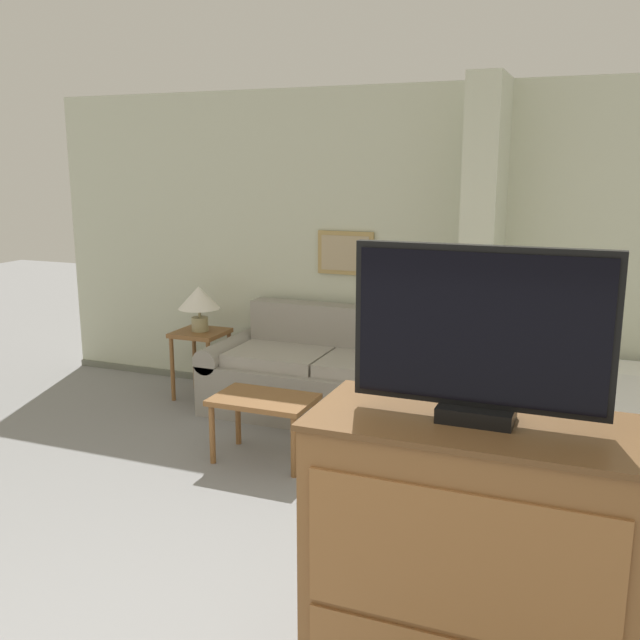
{
  "coord_description": "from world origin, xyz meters",
  "views": [
    {
      "loc": [
        1.44,
        -1.6,
        1.99
      ],
      "look_at": [
        -0.15,
        2.38,
        1.05
      ],
      "focal_mm": 40.0,
      "sensor_mm": 36.0,
      "label": 1
    }
  ],
  "objects_px": {
    "couch": "(328,377)",
    "bed": "(629,450)",
    "coffee_table": "(264,406)",
    "tv": "(480,335)",
    "table_lamp": "(199,300)",
    "tv_dresser": "(467,585)"
  },
  "relations": [
    {
      "from": "coffee_table",
      "to": "table_lamp",
      "type": "relative_size",
      "value": 1.76
    },
    {
      "from": "couch",
      "to": "tv",
      "type": "relative_size",
      "value": 2.41
    },
    {
      "from": "couch",
      "to": "tv_dresser",
      "type": "relative_size",
      "value": 1.66
    },
    {
      "from": "tv_dresser",
      "to": "coffee_table",
      "type": "bearing_deg",
      "value": 131.76
    },
    {
      "from": "bed",
      "to": "couch",
      "type": "bearing_deg",
      "value": 162.25
    },
    {
      "from": "tv",
      "to": "bed",
      "type": "bearing_deg",
      "value": 75.36
    },
    {
      "from": "table_lamp",
      "to": "tv",
      "type": "relative_size",
      "value": 0.48
    },
    {
      "from": "couch",
      "to": "table_lamp",
      "type": "relative_size",
      "value": 5.05
    },
    {
      "from": "tv",
      "to": "coffee_table",
      "type": "bearing_deg",
      "value": 131.77
    },
    {
      "from": "table_lamp",
      "to": "couch",
      "type": "bearing_deg",
      "value": 0.25
    },
    {
      "from": "couch",
      "to": "bed",
      "type": "xyz_separation_m",
      "value": [
        2.23,
        -0.71,
        -0.01
      ]
    },
    {
      "from": "couch",
      "to": "bed",
      "type": "relative_size",
      "value": 0.9
    },
    {
      "from": "couch",
      "to": "tv_dresser",
      "type": "bearing_deg",
      "value": -60.83
    },
    {
      "from": "couch",
      "to": "coffee_table",
      "type": "relative_size",
      "value": 2.88
    },
    {
      "from": "table_lamp",
      "to": "tv",
      "type": "height_order",
      "value": "tv"
    },
    {
      "from": "tv_dresser",
      "to": "tv",
      "type": "xyz_separation_m",
      "value": [
        0.0,
        0.0,
        0.87
      ]
    },
    {
      "from": "bed",
      "to": "tv",
      "type": "bearing_deg",
      "value": -104.64
    },
    {
      "from": "bed",
      "to": "tv_dresser",
      "type": "bearing_deg",
      "value": -104.63
    },
    {
      "from": "couch",
      "to": "table_lamp",
      "type": "xyz_separation_m",
      "value": [
        -1.17,
        -0.01,
        0.55
      ]
    },
    {
      "from": "coffee_table",
      "to": "bed",
      "type": "xyz_separation_m",
      "value": [
        2.3,
        0.31,
        -0.09
      ]
    },
    {
      "from": "table_lamp",
      "to": "tv",
      "type": "distance_m",
      "value": 4.12
    },
    {
      "from": "tv_dresser",
      "to": "tv",
      "type": "height_order",
      "value": "tv"
    }
  ]
}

